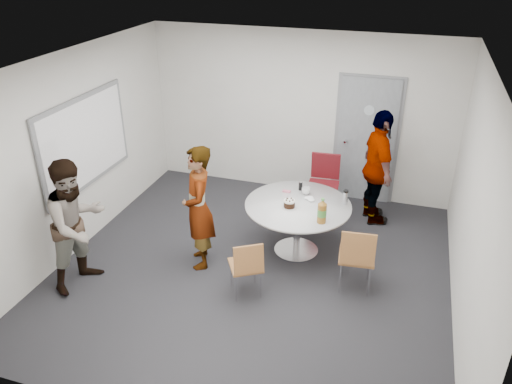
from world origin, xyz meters
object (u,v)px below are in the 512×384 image
(person_main, at_px, (198,208))
(person_left, at_px, (77,224))
(table, at_px, (300,211))
(chair_far, at_px, (324,178))
(person_right, at_px, (378,168))
(door, at_px, (366,141))
(chair_near_right, at_px, (357,254))
(chair_near_left, at_px, (247,264))
(whiteboard, at_px, (86,141))

(person_main, relative_size, person_left, 0.99)
(table, distance_m, chair_far, 1.22)
(chair_far, xyz_separation_m, person_right, (0.79, -0.02, 0.29))
(door, xyz_separation_m, chair_far, (-0.52, -0.67, -0.43))
(person_left, relative_size, person_right, 0.95)
(table, distance_m, person_right, 1.51)
(door, relative_size, chair_far, 2.17)
(chair_near_right, distance_m, person_main, 2.07)
(chair_near_left, relative_size, person_main, 0.47)
(door, relative_size, person_main, 1.26)
(whiteboard, bearing_deg, person_right, 22.58)
(person_right, bearing_deg, person_main, 109.93)
(chair_near_left, height_order, chair_near_right, chair_near_right)
(whiteboard, bearing_deg, person_main, -8.18)
(door, xyz_separation_m, person_right, (0.26, -0.69, -0.14))
(table, relative_size, person_right, 0.81)
(chair_near_left, distance_m, person_main, 1.02)
(chair_near_left, xyz_separation_m, chair_far, (0.47, 2.35, 0.13))
(chair_near_left, xyz_separation_m, person_main, (-0.82, 0.49, 0.37))
(person_right, bearing_deg, person_left, 107.23)
(table, relative_size, person_main, 0.85)
(door, distance_m, person_main, 3.12)
(table, relative_size, chair_near_right, 1.60)
(door, bearing_deg, table, -108.39)
(chair_far, bearing_deg, person_main, 51.18)
(table, distance_m, chair_near_right, 1.07)
(door, height_order, whiteboard, door)
(chair_near_left, distance_m, chair_far, 2.40)
(whiteboard, xyz_separation_m, person_main, (1.75, -0.25, -0.61))
(person_left, bearing_deg, chair_far, -27.54)
(chair_far, relative_size, person_main, 0.58)
(whiteboard, distance_m, chair_near_left, 2.84)
(table, distance_m, person_main, 1.36)
(chair_near_right, bearing_deg, person_main, 174.43)
(chair_near_left, distance_m, person_right, 2.68)
(person_right, bearing_deg, whiteboard, 90.97)
(whiteboard, bearing_deg, door, 32.66)
(chair_near_left, distance_m, person_left, 2.11)
(whiteboard, xyz_separation_m, chair_far, (3.04, 1.61, -0.85))
(door, distance_m, person_right, 0.75)
(table, bearing_deg, chair_near_right, -36.21)
(chair_near_right, relative_size, person_right, 0.50)
(whiteboard, distance_m, chair_far, 3.54)
(whiteboard, bearing_deg, chair_near_right, -3.59)
(chair_far, xyz_separation_m, person_main, (-1.29, -1.86, 0.24))
(door, relative_size, table, 1.48)
(door, distance_m, chair_far, 0.95)
(person_main, bearing_deg, whiteboard, -124.83)
(chair_far, bearing_deg, whiteboard, 23.87)
(table, xyz_separation_m, person_left, (-2.42, -1.47, 0.20))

